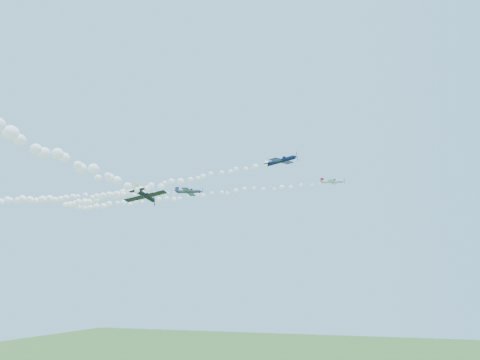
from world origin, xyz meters
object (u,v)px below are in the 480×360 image
(plane_navy, at_px, (282,161))
(plane_black, at_px, (145,196))
(plane_white, at_px, (333,182))
(plane_grey, at_px, (189,192))

(plane_navy, xyz_separation_m, plane_black, (-23.73, -15.93, -9.73))
(plane_navy, height_order, plane_black, plane_navy)
(plane_white, bearing_deg, plane_grey, -157.92)
(plane_navy, bearing_deg, plane_white, 85.61)
(plane_black, bearing_deg, plane_white, -43.23)
(plane_white, relative_size, plane_grey, 0.84)
(plane_white, xyz_separation_m, plane_grey, (-36.41, -11.14, -2.60))
(plane_navy, bearing_deg, plane_grey, 174.42)
(plane_white, height_order, plane_grey, plane_white)
(plane_white, distance_m, plane_grey, 38.16)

